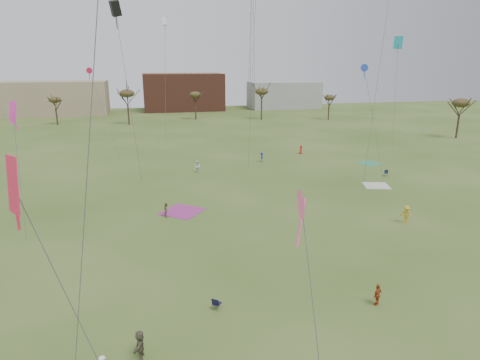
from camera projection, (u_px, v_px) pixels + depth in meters
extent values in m
plane|color=#36571B|center=(282.00, 314.00, 25.98)|extent=(260.00, 260.00, 0.00)
imported|color=#AE441D|center=(378.00, 295.00, 26.78)|extent=(0.95, 0.76, 1.51)
imported|color=#7E7350|center=(167.00, 210.00, 42.28)|extent=(0.72, 0.84, 1.50)
imported|color=brown|center=(140.00, 345.00, 21.92)|extent=(0.73, 1.58, 1.64)
imported|color=gold|center=(406.00, 214.00, 40.47)|extent=(1.26, 1.37, 1.84)
imported|color=white|center=(198.00, 167.00, 59.36)|extent=(1.07, 1.02, 1.75)
imported|color=red|center=(301.00, 150.00, 71.64)|extent=(0.87, 0.88, 1.54)
imported|color=navy|center=(262.00, 157.00, 65.88)|extent=(0.74, 1.07, 1.53)
cube|color=silver|center=(376.00, 186.00, 53.18)|extent=(3.88, 3.88, 0.03)
cube|color=#A83388|center=(182.00, 212.00, 43.92)|extent=(5.37, 5.37, 0.03)
cube|color=#369565|center=(369.00, 163.00, 65.01)|extent=(4.08, 4.08, 0.03)
cube|color=#161334|center=(217.00, 303.00, 26.39)|extent=(0.70, 0.70, 0.04)
cube|color=#161334|center=(215.00, 302.00, 26.12)|extent=(0.48, 0.40, 0.44)
cube|color=#141E39|center=(386.00, 173.00, 57.57)|extent=(0.70, 0.70, 0.04)
cube|color=#141E39|center=(386.00, 171.00, 57.71)|extent=(0.48, 0.40, 0.44)
cube|color=red|center=(13.00, 185.00, 14.03)|extent=(1.03, 1.03, 2.02)
cube|color=red|center=(16.00, 205.00, 14.22)|extent=(0.08, 0.08, 1.82)
cylinder|color=#4C4C51|center=(72.00, 306.00, 16.15)|extent=(2.60, 0.95, 10.40)
cylinder|color=#4C4C51|center=(87.00, 180.00, 16.17)|extent=(3.05, 0.83, 19.96)
cone|color=#EB4A8B|center=(302.00, 204.00, 16.41)|extent=(1.23, 0.09, 1.23)
cube|color=#EB4A8B|center=(301.00, 222.00, 16.62)|extent=(0.08, 0.08, 2.01)
cylinder|color=#4C4C51|center=(315.00, 324.00, 16.16)|extent=(0.32, 3.24, 8.98)
cylinder|color=#4C4C51|center=(377.00, 87.00, 45.98)|extent=(3.66, 3.74, 23.58)
cube|color=black|center=(115.00, 8.00, 45.05)|extent=(0.93, 0.93, 1.59)
cube|color=black|center=(116.00, 17.00, 45.31)|extent=(0.08, 0.08, 2.39)
cylinder|color=#4C4C51|center=(130.00, 101.00, 48.58)|extent=(1.60, 1.31, 20.21)
cone|color=blue|center=(364.00, 68.00, 51.92)|extent=(0.95, 0.07, 0.95)
cube|color=blue|center=(364.00, 73.00, 52.08)|extent=(0.08, 0.08, 1.55)
cylinder|color=#4C4C51|center=(374.00, 125.00, 51.63)|extent=(1.19, 4.95, 13.85)
cube|color=#E628A4|center=(13.00, 112.00, 37.39)|extent=(1.03, 1.03, 2.02)
cube|color=#E628A4|center=(14.00, 120.00, 37.59)|extent=(0.08, 0.08, 1.82)
cylinder|color=#4C4C51|center=(19.00, 174.00, 36.12)|extent=(1.33, 6.00, 10.10)
cylinder|color=#4C4C51|center=(252.00, 81.00, 56.45)|extent=(0.80, 0.69, 24.08)
cone|color=#B1122F|center=(89.00, 71.00, 65.56)|extent=(0.96, 0.07, 0.96)
cube|color=#B1122F|center=(90.00, 74.00, 65.73)|extent=(0.08, 0.08, 1.57)
cylinder|color=#4C4C51|center=(104.00, 114.00, 65.02)|extent=(4.01, 5.98, 13.27)
cube|color=teal|center=(398.00, 42.00, 68.87)|extent=(1.04, 1.04, 2.05)
cube|color=teal|center=(398.00, 47.00, 69.07)|extent=(0.08, 0.08, 1.85)
cylinder|color=#4C4C51|center=(395.00, 97.00, 69.97)|extent=(0.87, 2.71, 17.73)
cube|color=silver|center=(165.00, 21.00, 72.25)|extent=(0.76, 0.76, 1.30)
cube|color=silver|center=(165.00, 26.00, 72.46)|extent=(0.08, 0.08, 1.95)
cylinder|color=#4C4C51|center=(165.00, 84.00, 73.40)|extent=(1.06, 3.64, 21.46)
cylinder|color=#3A2B1E|center=(57.00, 116.00, 105.20)|extent=(0.40, 0.40, 4.32)
ellipsoid|color=#473D1E|center=(55.00, 100.00, 104.06)|extent=(3.02, 3.02, 1.58)
cylinder|color=#3A2B1E|center=(128.00, 114.00, 105.16)|extent=(0.40, 0.40, 5.40)
ellipsoid|color=#473D1E|center=(127.00, 93.00, 103.73)|extent=(3.78, 3.78, 1.98)
cylinder|color=#3A2B1E|center=(196.00, 111.00, 114.74)|extent=(0.40, 0.40, 4.68)
ellipsoid|color=#473D1E|center=(195.00, 95.00, 113.50)|extent=(3.28, 3.28, 1.72)
cylinder|color=#3A2B1E|center=(261.00, 110.00, 114.77)|extent=(0.40, 0.40, 5.28)
ellipsoid|color=#473D1E|center=(262.00, 91.00, 113.37)|extent=(3.70, 3.70, 1.94)
cylinder|color=#3A2B1E|center=(329.00, 112.00, 114.08)|extent=(0.40, 0.40, 4.20)
ellipsoid|color=#473D1E|center=(330.00, 98.00, 112.97)|extent=(2.94, 2.94, 1.54)
cylinder|color=#3A2B1E|center=(458.00, 126.00, 86.03)|extent=(0.40, 0.40, 5.04)
ellipsoid|color=#473D1E|center=(461.00, 103.00, 84.70)|extent=(3.53, 3.53, 1.85)
cube|color=#937F60|center=(53.00, 98.00, 124.91)|extent=(32.00, 14.00, 10.00)
cube|color=brown|center=(183.00, 92.00, 137.90)|extent=(26.00, 16.00, 12.00)
cube|color=gray|center=(284.00, 95.00, 143.93)|extent=(24.00, 12.00, 9.00)
cylinder|color=#9EA3A8|center=(254.00, 52.00, 144.56)|extent=(0.16, 0.16, 38.00)
cylinder|color=#9EA3A8|center=(250.00, 52.00, 145.01)|extent=(0.16, 0.16, 38.00)
cylinder|color=#9EA3A8|center=(251.00, 52.00, 143.54)|extent=(0.16, 0.16, 38.00)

